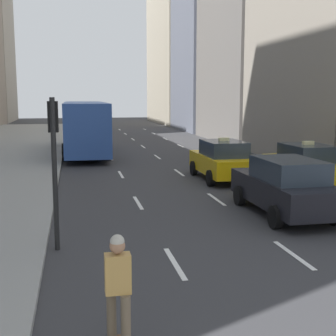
{
  "coord_description": "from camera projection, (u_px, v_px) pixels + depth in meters",
  "views": [
    {
      "loc": [
        -2.27,
        -1.58,
        3.62
      ],
      "look_at": [
        0.8,
        13.72,
        1.22
      ],
      "focal_mm": 50.0,
      "sensor_mm": 36.0,
      "label": 1
    }
  ],
  "objects": [
    {
      "name": "city_bus",
      "position": [
        85.0,
        126.0,
        29.61
      ],
      "size": [
        2.8,
        11.61,
        3.25
      ],
      "color": "#2D519E",
      "rests_on": "ground"
    },
    {
      "name": "sedan_black_near",
      "position": [
        285.0,
        186.0,
        14.29
      ],
      "size": [
        2.02,
        4.66,
        1.77
      ],
      "color": "black",
      "rests_on": "ground"
    },
    {
      "name": "traffic_light_pole",
      "position": [
        54.0,
        149.0,
        10.88
      ],
      "size": [
        0.24,
        0.42,
        3.6
      ],
      "color": "black",
      "rests_on": "ground"
    },
    {
      "name": "lane_markings",
      "position": [
        167.0,
        164.0,
        25.31
      ],
      "size": [
        5.72,
        56.0,
        0.01
      ],
      "color": "white",
      "rests_on": "ground"
    },
    {
      "name": "taxi_lead",
      "position": [
        305.0,
        165.0,
        18.83
      ],
      "size": [
        2.02,
        4.4,
        1.87
      ],
      "color": "yellow",
      "rests_on": "ground"
    },
    {
      "name": "skateboarder",
      "position": [
        118.0,
        289.0,
        6.52
      ],
      "size": [
        0.36,
        0.8,
        1.75
      ],
      "color": "brown",
      "rests_on": "ground"
    },
    {
      "name": "taxi_second",
      "position": [
        222.0,
        160.0,
        20.34
      ],
      "size": [
        2.02,
        4.4,
        1.87
      ],
      "color": "yellow",
      "rests_on": "ground"
    }
  ]
}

